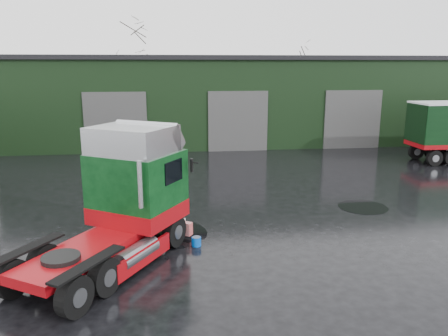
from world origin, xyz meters
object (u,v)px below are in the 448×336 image
at_px(hero_tractor, 99,203).
at_px(wash_bucket, 196,241).
at_px(warehouse, 226,97).
at_px(tree_back_b, 291,84).
at_px(tree_back_a, 133,75).

distance_m(hero_tractor, wash_bucket, 3.51).
xyz_separation_m(warehouse, tree_back_b, (8.00, 10.00, 0.59)).
xyz_separation_m(wash_bucket, tree_back_b, (11.78, 31.72, 3.60)).
relative_size(warehouse, hero_tractor, 5.13).
relative_size(warehouse, tree_back_b, 4.32).
xyz_separation_m(hero_tractor, tree_back_b, (14.50, 33.00, 1.79)).
xyz_separation_m(hero_tractor, wash_bucket, (2.72, 1.28, -1.82)).
height_order(warehouse, tree_back_b, tree_back_b).
bearing_deg(warehouse, wash_bucket, -99.87).
xyz_separation_m(tree_back_a, tree_back_b, (16.00, 0.00, -1.00)).
bearing_deg(tree_back_b, wash_bucket, -110.37).
height_order(wash_bucket, tree_back_b, tree_back_b).
distance_m(hero_tractor, tree_back_a, 33.15).
bearing_deg(hero_tractor, warehouse, 105.91).
bearing_deg(tree_back_b, warehouse, -128.66).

